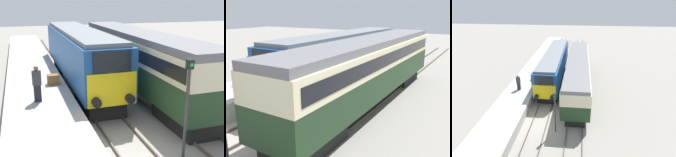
% 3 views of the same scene
% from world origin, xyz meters
% --- Properties ---
extents(ground_plane, '(120.00, 120.00, 0.00)m').
position_xyz_m(ground_plane, '(0.00, 0.00, 0.00)').
color(ground_plane, gray).
extents(platform_left, '(3.50, 50.00, 1.05)m').
position_xyz_m(platform_left, '(-3.30, 8.00, 0.52)').
color(platform_left, '#A8A8A3').
rests_on(platform_left, ground_plane).
extents(rails_near_track, '(1.51, 60.00, 0.14)m').
position_xyz_m(rails_near_track, '(0.00, 5.00, 0.07)').
color(rails_near_track, '#4C4238').
rests_on(rails_near_track, ground_plane).
extents(rails_far_track, '(1.50, 60.00, 0.14)m').
position_xyz_m(rails_far_track, '(3.40, 5.00, 0.07)').
color(rails_far_track, '#4C4238').
rests_on(rails_far_track, ground_plane).
extents(locomotive, '(2.70, 15.42, 4.01)m').
position_xyz_m(locomotive, '(0.00, 10.30, 2.25)').
color(locomotive, black).
rests_on(locomotive, ground_plane).
extents(passenger_carriage, '(2.75, 16.64, 4.03)m').
position_xyz_m(passenger_carriage, '(3.40, 7.69, 2.43)').
color(passenger_carriage, black).
rests_on(passenger_carriage, ground_plane).
extents(person_on_platform, '(0.44, 0.26, 1.84)m').
position_xyz_m(person_on_platform, '(-3.40, 4.49, 1.98)').
color(person_on_platform, black).
rests_on(person_on_platform, platform_left).
extents(signal_post, '(0.24, 0.28, 3.96)m').
position_xyz_m(signal_post, '(1.70, -0.94, 2.35)').
color(signal_post, '#333333').
rests_on(signal_post, ground_plane).
extents(luggage_crate, '(0.70, 0.56, 0.60)m').
position_xyz_m(luggage_crate, '(-2.29, 7.27, 1.35)').
color(luggage_crate, brown).
rests_on(luggage_crate, platform_left).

